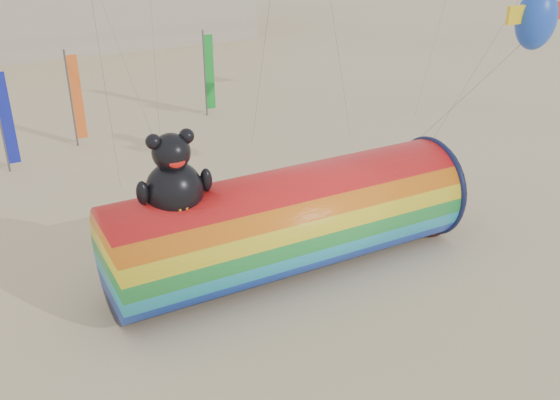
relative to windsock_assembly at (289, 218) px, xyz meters
name	(u,v)px	position (x,y,z in m)	size (l,w,h in m)	color
ground	(288,281)	(-0.49, -0.80, -1.98)	(160.00, 160.00, 0.00)	#CCB58C
windsock_assembly	(289,218)	(0.00, 0.00, 0.00)	(12.95, 3.94, 5.97)	red
kite_handler	(380,197)	(5.30, 1.73, -1.07)	(0.66, 0.43, 1.82)	slate
fabric_bundle	(417,231)	(5.67, -0.30, -1.81)	(2.62, 1.35, 0.41)	black
festival_banners	(105,95)	(-2.36, 16.14, 0.66)	(12.56, 3.77, 5.20)	#59595E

